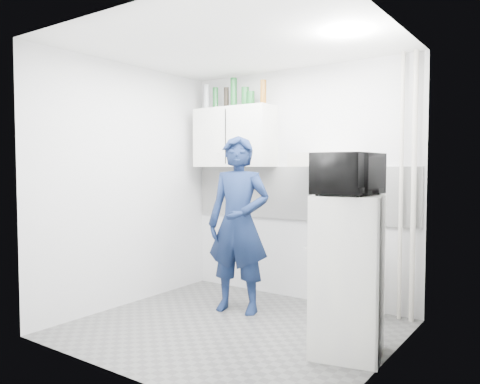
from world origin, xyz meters
The scene contains 24 objects.
floor centered at (0.00, 0.00, 0.00)m, with size 2.80×2.80×0.00m, color #525250.
ceiling centered at (0.00, 0.00, 2.60)m, with size 2.80×2.80×0.00m, color white.
wall_back centered at (0.00, 1.25, 1.30)m, with size 2.80×2.80×0.00m, color silver.
wall_left centered at (-1.40, 0.00, 1.30)m, with size 2.60×2.60×0.00m, color silver.
wall_right centered at (1.40, 0.00, 1.30)m, with size 2.60×2.60×0.00m, color silver.
person centered at (-0.26, 0.46, 0.91)m, with size 0.66×0.43×1.81m, color #101C3D.
stove centered at (0.69, 1.00, 0.37)m, with size 0.47×0.47×0.74m, color beige.
fridge centered at (1.10, 0.05, 0.64)m, with size 0.53×0.53×1.27m, color white.
stove_top centered at (0.69, 1.00, 0.76)m, with size 0.45×0.45×0.03m, color black.
saucepan centered at (0.70, 0.98, 0.82)m, with size 0.16×0.16×0.09m, color silver.
microwave centered at (1.10, 0.05, 1.44)m, with size 0.40×0.60×0.33m, color black.
bottle_a centered at (-1.18, 1.07, 2.35)m, with size 0.07×0.07×0.31m, color #B2B7BC.
bottle_b centered at (-1.04, 1.07, 2.33)m, with size 0.07×0.07×0.26m, color #144C1E.
bottle_c centered at (-0.87, 1.07, 2.32)m, with size 0.06×0.06×0.25m, color black.
bottle_d centered at (-0.76, 1.07, 2.37)m, with size 0.08×0.08×0.35m, color #144C1E.
canister_a centered at (-0.60, 1.07, 2.31)m, with size 0.09×0.09×0.22m, color #144C1E.
canister_b centered at (-0.52, 1.07, 2.28)m, with size 0.09×0.09×0.17m, color #144C1E.
bottle_e centered at (-0.35, 1.07, 2.34)m, with size 0.07×0.07×0.28m, color brown.
upper_cabinet centered at (-0.75, 1.07, 1.85)m, with size 1.00×0.35×0.70m, color white.
range_hood centered at (0.45, 1.00, 1.57)m, with size 0.60×0.50×0.14m, color beige.
backsplash centered at (0.00, 1.24, 1.20)m, with size 2.74×0.03×0.60m, color white.
pipe_a centered at (1.30, 1.17, 1.30)m, with size 0.05×0.05×2.60m, color beige.
pipe_b centered at (1.18, 1.17, 1.30)m, with size 0.04×0.04×2.60m, color beige.
ceiling_spot_fixture centered at (1.00, 0.20, 2.57)m, with size 0.10×0.10×0.02m, color white.
Camera 1 is at (2.52, -3.44, 1.49)m, focal length 35.00 mm.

